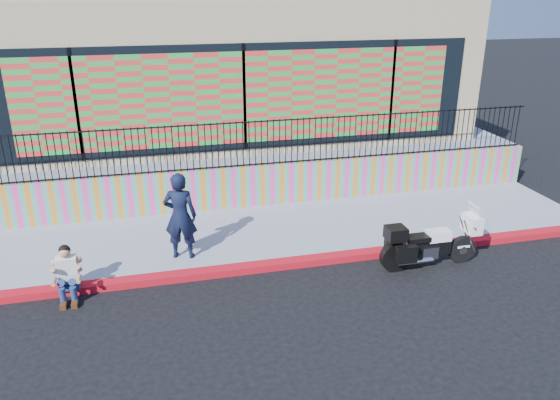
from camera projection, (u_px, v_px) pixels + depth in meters
name	position (u px, v px, depth m)	size (l,w,h in m)	color
ground	(283.00, 267.00, 11.67)	(90.00, 90.00, 0.00)	black
red_curb	(283.00, 264.00, 11.64)	(16.00, 0.30, 0.15)	#A40B1B
sidewalk	(266.00, 232.00, 13.13)	(16.00, 3.00, 0.15)	#9097AC
mural_wall	(252.00, 186.00, 14.34)	(16.00, 0.20, 1.10)	#FE439A
metal_fence	(252.00, 144.00, 13.92)	(15.80, 0.04, 1.20)	black
elevated_platform	(224.00, 139.00, 18.97)	(16.00, 10.00, 1.25)	#9097AC
storefront_building	(222.00, 63.00, 17.81)	(14.00, 8.06, 4.00)	tan
police_motorcycle	(429.00, 243.00, 11.51)	(2.15, 0.71, 1.34)	black
police_officer	(180.00, 216.00, 11.46)	(0.70, 0.46, 1.91)	black
seated_man	(68.00, 279.00, 10.31)	(0.54, 0.71, 1.06)	navy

